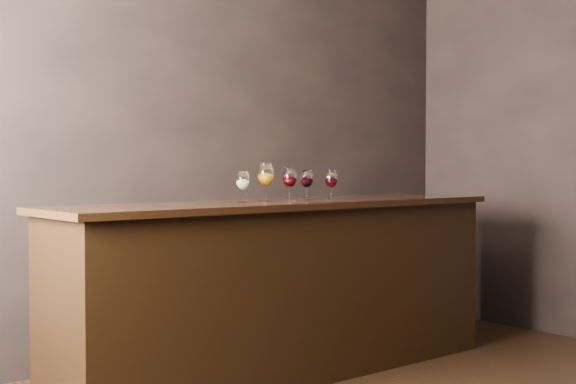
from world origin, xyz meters
TOP-DOWN VIEW (x-y plane):
  - room_shell at (-0.23, 0.11)m, footprint 5.02×4.52m
  - bar_counter at (0.30, 1.39)m, footprint 2.77×0.64m
  - bar_top at (0.30, 1.39)m, footprint 2.87×0.71m
  - back_bar_shelf at (0.63, 2.03)m, footprint 2.55×0.40m
  - glass_white at (0.01, 1.40)m, footprint 0.07×0.07m
  - glass_amber at (0.17, 1.40)m, footprint 0.09×0.09m
  - glass_red_a at (0.31, 1.37)m, footprint 0.08×0.08m
  - glass_red_b at (0.48, 1.41)m, footprint 0.08×0.08m
  - glass_red_c at (0.62, 1.35)m, footprint 0.08×0.08m

SIDE VIEW (x-z plane):
  - back_bar_shelf at x=0.63m, z-range 0.00..0.92m
  - bar_counter at x=0.30m, z-range 0.00..0.97m
  - bar_top at x=0.30m, z-range 0.97..1.00m
  - glass_white at x=0.01m, z-range 1.03..1.21m
  - glass_red_c at x=0.62m, z-range 1.03..1.21m
  - glass_red_b at x=0.48m, z-range 1.04..1.21m
  - glass_red_a at x=0.31m, z-range 1.04..1.23m
  - glass_amber at x=0.17m, z-range 1.04..1.26m
  - room_shell at x=-0.23m, z-range 0.40..3.21m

